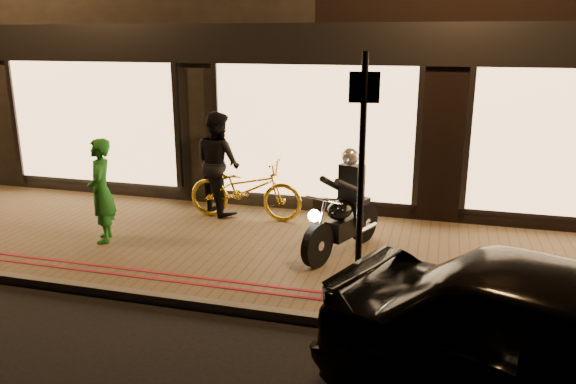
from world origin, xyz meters
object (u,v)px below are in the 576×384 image
object	(u,v)px
motorcycle	(344,213)
person_green	(101,191)
sign_post	(361,167)
bicycle_gold	(246,189)

from	to	relation	value
motorcycle	person_green	world-z (taller)	person_green
sign_post	person_green	world-z (taller)	sign_post
motorcycle	sign_post	size ratio (longest dim) A/B	0.61
motorcycle	bicycle_gold	distance (m)	2.29
sign_post	person_green	xyz separation A→B (m)	(-4.20, 0.94, -0.85)
motorcycle	bicycle_gold	bearing A→B (deg)	171.85
sign_post	person_green	bearing A→B (deg)	167.31
sign_post	person_green	size ratio (longest dim) A/B	1.82
person_green	bicycle_gold	bearing A→B (deg)	105.38
motorcycle	person_green	size ratio (longest dim) A/B	1.12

